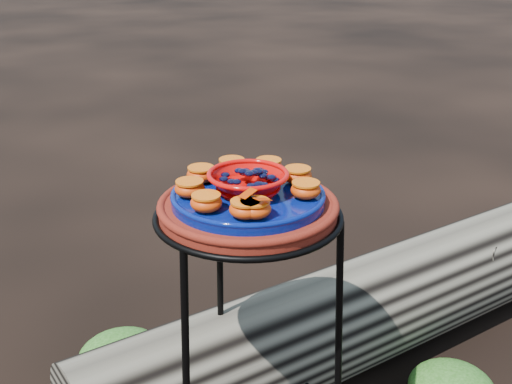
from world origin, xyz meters
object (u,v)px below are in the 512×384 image
object	(u,v)px
terracotta_saucer	(248,209)
cobalt_plate	(248,198)
red_bowl	(248,183)
driftwood_log	(352,315)
plant_stand	(249,352)

from	to	relation	value
terracotta_saucer	cobalt_plate	xyz separation A→B (m)	(0.00, 0.00, 0.03)
red_bowl	driftwood_log	distance (m)	0.81
cobalt_plate	red_bowl	xyz separation A→B (m)	(0.00, 0.00, 0.03)
plant_stand	cobalt_plate	world-z (taller)	cobalt_plate
red_bowl	cobalt_plate	bearing A→B (deg)	0.00
terracotta_saucer	red_bowl	world-z (taller)	red_bowl
plant_stand	terracotta_saucer	world-z (taller)	terracotta_saucer
plant_stand	cobalt_plate	bearing A→B (deg)	0.00
terracotta_saucer	driftwood_log	world-z (taller)	terracotta_saucer
plant_stand	terracotta_saucer	xyz separation A→B (m)	(0.00, 0.00, 0.37)
red_bowl	driftwood_log	size ratio (longest dim) A/B	0.09
plant_stand	red_bowl	size ratio (longest dim) A/B	4.34
cobalt_plate	driftwood_log	distance (m)	0.79
cobalt_plate	driftwood_log	size ratio (longest dim) A/B	0.18
plant_stand	red_bowl	world-z (taller)	red_bowl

